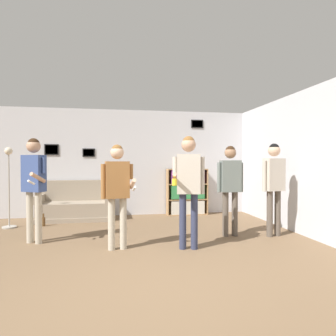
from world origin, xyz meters
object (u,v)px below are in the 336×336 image
person_spectator_far_right (274,179)px  bottle_on_floor (43,221)px  bookshelf (187,192)px  person_player_foreground_left (34,178)px  person_spectator_near_bookshelf (230,181)px  floor_lamp (9,182)px  person_watcher_holding_cup (189,179)px  couch (75,207)px  person_player_foreground_center (117,185)px

person_spectator_far_right → bottle_on_floor: person_spectator_far_right is taller
bookshelf → person_player_foreground_left: 3.91m
person_player_foreground_left → person_spectator_near_bookshelf: size_ratio=1.06×
floor_lamp → person_watcher_holding_cup: bearing=-32.5°
person_watcher_holding_cup → person_spectator_near_bookshelf: bearing=35.4°
floor_lamp → person_player_foreground_left: (0.83, -1.33, 0.14)m
person_spectator_near_bookshelf → couch: bearing=144.9°
couch → bookshelf: (2.78, 0.19, 0.29)m
person_watcher_holding_cup → bottle_on_floor: (-2.64, 2.16, -0.99)m
person_spectator_near_bookshelf → person_spectator_far_right: (0.78, -0.15, 0.03)m
floor_lamp → person_spectator_near_bookshelf: size_ratio=1.00×
couch → bookshelf: bearing=4.0°
person_player_foreground_center → floor_lamp: bearing=138.8°
couch → person_player_foreground_left: 2.23m
person_spectator_far_right → couch: bearing=149.1°
bookshelf → person_watcher_holding_cup: (-0.69, -3.01, 0.51)m
person_player_foreground_left → person_spectator_near_bookshelf: (3.43, -0.09, -0.08)m
person_player_foreground_center → person_spectator_near_bookshelf: (2.05, 0.51, 0.02)m
floor_lamp → bottle_on_floor: 1.07m
person_watcher_holding_cup → person_spectator_far_right: size_ratio=1.04×
floor_lamp → person_spectator_far_right: size_ratio=0.98×
couch → bookshelf: size_ratio=1.40×
person_spectator_near_bookshelf → bottle_on_floor: person_spectator_near_bookshelf is taller
person_spectator_far_right → person_player_foreground_left: bearing=176.7°
person_player_foreground_center → person_spectator_far_right: size_ratio=0.96×
floor_lamp → bookshelf: bearing=12.8°
floor_lamp → person_player_foreground_left: 1.57m
person_player_foreground_left → person_player_foreground_center: person_player_foreground_left is taller
bookshelf → bottle_on_floor: bearing=-165.6°
person_player_foreground_left → person_spectator_far_right: 4.22m
bookshelf → person_spectator_near_bookshelf: person_spectator_near_bookshelf is taller
person_spectator_near_bookshelf → bookshelf: bearing=96.4°
bookshelf → person_player_foreground_left: person_player_foreground_left is taller
floor_lamp → bottle_on_floor: bearing=4.5°
person_player_foreground_center → person_spectator_near_bookshelf: size_ratio=0.99×
person_player_foreground_left → person_watcher_holding_cup: (2.48, -0.77, 0.00)m
person_player_foreground_left → person_watcher_holding_cup: bearing=-17.4°
couch → person_player_foreground_left: bearing=-100.8°
person_player_foreground_center → bottle_on_floor: 2.67m
couch → person_spectator_far_right: size_ratio=0.98×
couch → floor_lamp: (-1.22, -0.71, 0.65)m
person_spectator_near_bookshelf → person_player_foreground_center: bearing=-166.1°
person_spectator_near_bookshelf → person_spectator_far_right: size_ratio=0.97×
couch → person_spectator_near_bookshelf: (3.04, -2.14, 0.72)m
person_watcher_holding_cup → person_player_foreground_left: bearing=162.6°
person_spectator_near_bookshelf → floor_lamp: bearing=161.5°
person_spectator_near_bookshelf → bottle_on_floor: size_ratio=6.20×
person_player_foreground_left → person_watcher_holding_cup: 2.59m
person_watcher_holding_cup → person_spectator_far_right: person_watcher_holding_cup is taller
person_player_foreground_center → bottle_on_floor: bearing=127.9°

